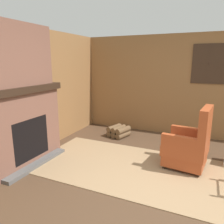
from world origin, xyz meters
The scene contains 10 objects.
ground_plane centered at (0.00, 0.00, 0.00)m, with size 14.00×14.00×0.00m, color #4C3523.
wood_panel_wall_left centered at (-2.68, 0.00, 1.18)m, with size 0.06×5.91×2.35m.
wood_panel_wall_back centered at (0.01, 2.68, 1.19)m, with size 5.91×0.09×2.35m.
fireplace_hearth centered at (-2.48, 0.00, 0.67)m, with size 0.55×1.57×1.35m.
chimney_breast centered at (-2.49, 0.00, 1.84)m, with size 0.29×1.29×0.98m.
area_rug centered at (-0.44, 0.59, 0.01)m, with size 3.95×1.73×0.01m.
armchair centered at (0.11, 0.99, 0.37)m, with size 0.73×0.70×1.06m.
firewood_stack centered at (-1.54, 1.95, 0.13)m, with size 0.51×0.52×0.25m.
storage_case centered at (-2.52, 0.56, 1.43)m, with size 0.18×0.21×0.15m.
decorative_plate_on_mantel centered at (-2.54, 0.06, 1.50)m, with size 0.08×0.30×0.30m.
Camera 1 is at (0.34, -2.61, 1.75)m, focal length 35.00 mm.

